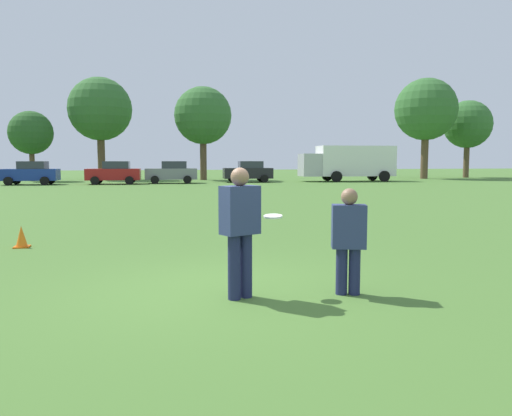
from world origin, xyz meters
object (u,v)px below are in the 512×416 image
at_px(frisbee, 273,216).
at_px(parked_car_mid_left, 31,173).
at_px(parked_car_center, 114,173).
at_px(box_truck, 349,162).
at_px(parked_car_mid_right, 172,172).
at_px(player_thrower, 240,225).
at_px(parked_car_near_right, 248,172).
at_px(player_defender, 349,236).
at_px(traffic_cone, 22,237).

distance_m(frisbee, parked_car_mid_left, 36.57).
distance_m(parked_car_center, box_truck, 20.45).
bearing_deg(parked_car_mid_right, player_thrower, -92.27).
distance_m(parked_car_mid_right, parked_car_near_right, 6.62).
xyz_separation_m(parked_car_center, parked_car_near_right, (11.18, 0.98, 0.00)).
distance_m(parked_car_near_right, box_truck, 9.28).
bearing_deg(player_defender, frisbee, 163.11).
distance_m(traffic_cone, parked_car_center, 29.83).
bearing_deg(player_defender, parked_car_center, 97.65).
bearing_deg(parked_car_near_right, parked_car_mid_right, -175.47).
distance_m(player_thrower, player_defender, 1.55).
bearing_deg(parked_car_center, parked_car_mid_left, 175.87).
bearing_deg(player_thrower, player_defender, -5.83).
bearing_deg(box_truck, parked_car_mid_left, -179.36).
relative_size(parked_car_mid_left, parked_car_near_right, 1.00).
height_order(parked_car_center, box_truck, box_truck).
relative_size(parked_car_center, parked_car_mid_right, 1.00).
bearing_deg(player_defender, box_truck, 66.30).
xyz_separation_m(player_thrower, parked_car_mid_right, (1.40, 35.35, -0.09)).
height_order(player_defender, parked_car_mid_left, parked_car_mid_left).
bearing_deg(parked_car_center, traffic_cone, -91.30).
xyz_separation_m(frisbee, parked_car_near_right, (7.49, 35.72, -0.19)).
xyz_separation_m(traffic_cone, box_truck, (21.10, 30.56, 1.52)).
xyz_separation_m(frisbee, parked_car_mid_right, (0.89, 35.19, -0.19)).
xyz_separation_m(traffic_cone, parked_car_mid_right, (5.26, 30.27, 0.69)).
height_order(parked_car_mid_left, parked_car_mid_right, same).
bearing_deg(traffic_cone, parked_car_center, 88.70).
xyz_separation_m(parked_car_mid_left, box_truck, (26.71, 0.30, 0.83)).
height_order(player_defender, frisbee, player_defender).
relative_size(parked_car_mid_left, parked_car_center, 1.00).
bearing_deg(player_thrower, box_truck, 64.18).
bearing_deg(player_thrower, parked_car_mid_right, 87.73).
bearing_deg(box_truck, parked_car_center, -177.89).
bearing_deg(parked_car_mid_right, parked_car_mid_left, -179.96).
height_order(player_thrower, parked_car_center, parked_car_center).
bearing_deg(parked_car_mid_left, parked_car_mid_right, 0.04).
xyz_separation_m(parked_car_mid_left, parked_car_center, (6.29, -0.45, 0.00)).
bearing_deg(parked_car_mid_left, parked_car_center, -4.13).
bearing_deg(parked_car_center, player_thrower, -84.80).
xyz_separation_m(player_thrower, parked_car_mid_left, (-9.46, 35.34, -0.09)).
xyz_separation_m(player_thrower, frisbee, (0.51, 0.15, 0.09)).
height_order(player_thrower, player_defender, player_thrower).
relative_size(traffic_cone, box_truck, 0.06).
distance_m(frisbee, parked_car_center, 34.93).
height_order(parked_car_mid_left, parked_car_near_right, same).
xyz_separation_m(player_defender, frisbee, (-1.02, 0.31, 0.27)).
distance_m(player_defender, parked_car_mid_right, 35.50).
bearing_deg(traffic_cone, player_defender, -44.15).
relative_size(parked_car_center, parked_car_near_right, 1.00).
bearing_deg(frisbee, box_truck, 64.75).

